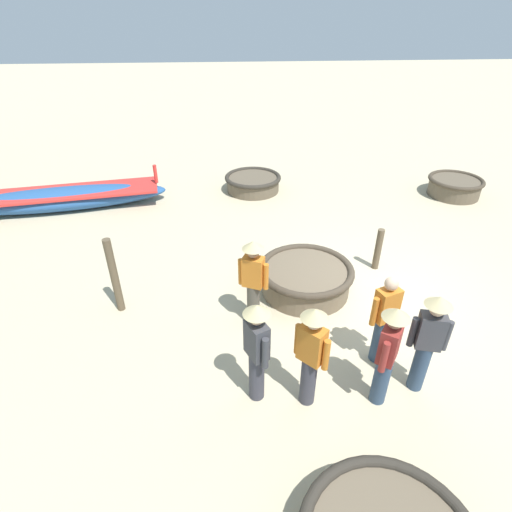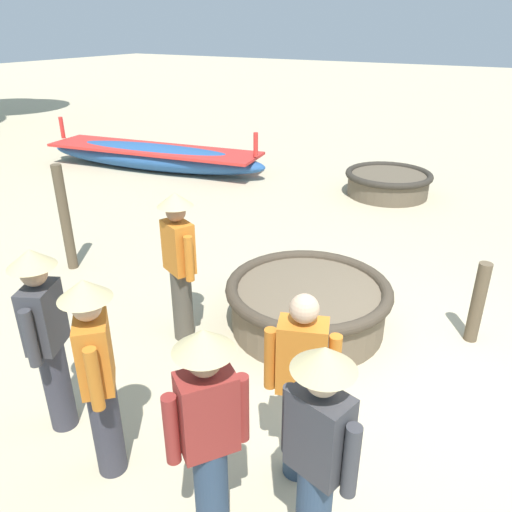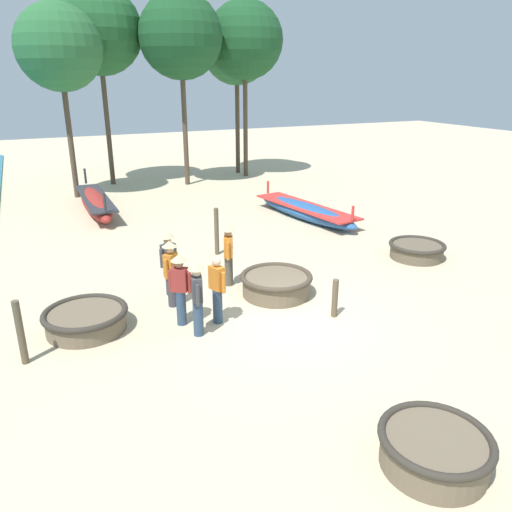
{
  "view_description": "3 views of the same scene",
  "coord_description": "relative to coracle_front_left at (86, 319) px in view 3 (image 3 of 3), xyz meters",
  "views": [
    {
      "loc": [
        -5.87,
        2.86,
        4.78
      ],
      "look_at": [
        -0.05,
        2.36,
        1.14
      ],
      "focal_mm": 28.0,
      "sensor_mm": 36.0,
      "label": 1
    },
    {
      "loc": [
        -4.07,
        -0.57,
        3.17
      ],
      "look_at": [
        -0.1,
        1.73,
        1.01
      ],
      "focal_mm": 35.0,
      "sensor_mm": 36.0,
      "label": 2
    },
    {
      "loc": [
        -5.0,
        -9.05,
        5.31
      ],
      "look_at": [
        0.06,
        1.83,
        0.95
      ],
      "focal_mm": 35.0,
      "sensor_mm": 36.0,
      "label": 3
    }
  ],
  "objects": [
    {
      "name": "coracle_weathered",
      "position": [
        3.98,
        -6.35,
        0.03
      ],
      "size": [
        1.63,
        1.63,
        0.56
      ],
      "color": "brown",
      "rests_on": "ground"
    },
    {
      "name": "tree_right_mid",
      "position": [
        3.32,
        15.8,
        6.99
      ],
      "size": [
        4.09,
        4.09,
        9.33
      ],
      "color": "#4C3D2D",
      "rests_on": "ground"
    },
    {
      "name": "coracle_center",
      "position": [
        9.83,
        0.55,
        -0.01
      ],
      "size": [
        1.7,
        1.7,
        0.48
      ],
      "color": "brown",
      "rests_on": "ground"
    },
    {
      "name": "ground_plane",
      "position": [
        4.25,
        -1.42,
        -0.28
      ],
      "size": [
        80.0,
        80.0,
        0.0
      ],
      "primitive_type": "plane",
      "color": "#C6B793"
    },
    {
      "name": "coracle_front_left",
      "position": [
        0.0,
        0.0,
        0.0
      ],
      "size": [
        1.84,
        1.84,
        0.5
      ],
      "color": "brown",
      "rests_on": "ground"
    },
    {
      "name": "fisherman_standing_right",
      "position": [
        2.18,
        -1.25,
        0.68
      ],
      "size": [
        0.36,
        0.52,
        1.67
      ],
      "color": "#2D425B",
      "rests_on": "ground"
    },
    {
      "name": "long_boat_blue_hull",
      "position": [
        1.69,
        10.32,
        0.12
      ],
      "size": [
        0.98,
        5.82,
        1.37
      ],
      "color": "maroon",
      "rests_on": "ground"
    },
    {
      "name": "tree_leftmost",
      "position": [
        1.29,
        13.51,
        6.1
      ],
      "size": [
        3.6,
        3.6,
        8.19
      ],
      "color": "#4C3D2D",
      "rests_on": "ground"
    },
    {
      "name": "fisherman_by_coracle",
      "position": [
        2.0,
        -0.61,
        0.68
      ],
      "size": [
        0.44,
        0.38,
        1.67
      ],
      "color": "#2D425B",
      "rests_on": "ground"
    },
    {
      "name": "coracle_far_right",
      "position": [
        4.66,
        -0.07,
        0.03
      ],
      "size": [
        1.85,
        1.85,
        0.56
      ],
      "color": "brown",
      "rests_on": "ground"
    },
    {
      "name": "long_boat_ochre_hull",
      "position": [
        9.01,
        5.91,
        0.03
      ],
      "size": [
        1.96,
        5.72,
        1.04
      ],
      "color": "#285693",
      "rests_on": "ground"
    },
    {
      "name": "tree_tall_back",
      "position": [
        10.46,
        14.98,
        6.69
      ],
      "size": [
        3.93,
        3.93,
        8.96
      ],
      "color": "#4C3D2D",
      "rests_on": "ground"
    },
    {
      "name": "mooring_post_inland",
      "position": [
        -1.27,
        -0.88,
        0.39
      ],
      "size": [
        0.14,
        0.14,
        1.34
      ],
      "primitive_type": "cylinder",
      "color": "brown",
      "rests_on": "ground"
    },
    {
      "name": "mooring_post_mid_beach",
      "position": [
        5.33,
        -1.74,
        0.19
      ],
      "size": [
        0.14,
        0.14,
        0.93
      ],
      "primitive_type": "cylinder",
      "color": "brown",
      "rests_on": "ground"
    },
    {
      "name": "fisherman_hauling",
      "position": [
        3.8,
        1.02,
        0.68
      ],
      "size": [
        0.36,
        0.49,
        1.67
      ],
      "color": "#4C473D",
      "rests_on": "ground"
    },
    {
      "name": "mooring_post_shoreline",
      "position": [
        4.38,
        3.45,
        0.47
      ],
      "size": [
        0.14,
        0.14,
        1.49
      ],
      "primitive_type": "cylinder",
      "color": "brown",
      "rests_on": "ground"
    },
    {
      "name": "fisherman_with_hat",
      "position": [
        2.21,
        1.1,
        0.68
      ],
      "size": [
        0.49,
        0.36,
        1.67
      ],
      "color": "#383842",
      "rests_on": "ground"
    },
    {
      "name": "fisherman_standing_left",
      "position": [
        2.07,
        0.4,
        0.68
      ],
      "size": [
        0.4,
        0.4,
        1.67
      ],
      "color": "#383842",
      "rests_on": "ground"
    },
    {
      "name": "tree_left_mid",
      "position": [
        6.78,
        14.09,
        6.73
      ],
      "size": [
        3.95,
        3.95,
        9.0
      ],
      "color": "#4C3D2D",
      "rests_on": "ground"
    },
    {
      "name": "fisherman_crouching",
      "position": [
        2.77,
        -0.86,
        0.56
      ],
      "size": [
        0.32,
        0.5,
        1.57
      ],
      "color": "#2D425B",
      "rests_on": "ground"
    },
    {
      "name": "tree_center",
      "position": [
        10.44,
        16.05,
        6.32
      ],
      "size": [
        3.72,
        3.72,
        8.47
      ],
      "color": "#4C3D2D",
      "rests_on": "ground"
    }
  ]
}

